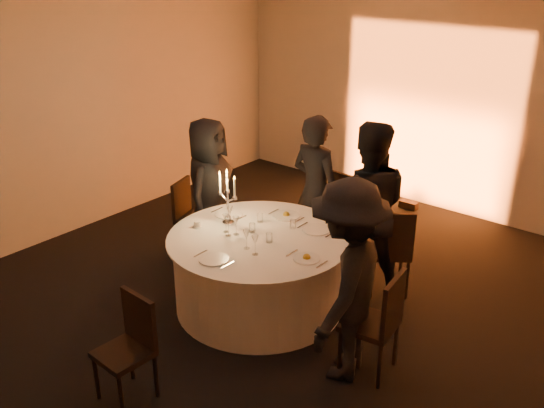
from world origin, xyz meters
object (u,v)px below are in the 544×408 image
Objects in this scene: chair_front at (130,342)px; candelabra at (228,205)px; chair_back_left at (344,203)px; guest_left at (209,190)px; chair_back_right at (390,247)px; chair_right at (379,319)px; guest_back_left at (316,192)px; guest_right at (347,282)px; coffee_cup at (198,224)px; chair_left at (190,212)px; banquet_table at (259,271)px; guest_back_right at (366,209)px.

chair_front is 1.51× the size of candelabra.
guest_left is at bearing 54.68° from chair_back_left.
chair_back_right is 2.79m from chair_front.
guest_left is (-2.59, 0.63, 0.30)m from chair_right.
guest_back_left reaches higher than chair_back_right.
candelabra reaches higher than chair_back_left.
candelabra is (-1.67, 0.37, 0.10)m from guest_right.
chair_left is at bearing 141.94° from coffee_cup.
banquet_table is 1.66m from chair_front.
chair_back_right is 0.58× the size of guest_left.
chair_right is 8.68× the size of coffee_cup.
chair_front is at bearing 96.96° from chair_back_left.
guest_left reaches higher than coffee_cup.
guest_left reaches higher than candelabra.
chair_left is at bearing 77.81° from guest_left.
chair_left reaches higher than banquet_table.
chair_left is 1.53m from guest_back_left.
chair_back_right is 1.09× the size of chair_front.
chair_back_left is (-0.12, 1.71, 0.15)m from banquet_table.
candelabra reaches higher than chair_right.
chair_back_right reaches higher than chair_left.
chair_left is at bearing 159.39° from candelabra.
coffee_cup is (0.51, -0.68, -0.03)m from guest_left.
candelabra is at bearing -142.96° from guest_left.
chair_front is at bearing -50.86° from chair_right.
banquet_table is at bearing 21.83° from guest_back_right.
chair_right is (1.46, -0.18, 0.15)m from banquet_table.
chair_back_left is 1.64m from guest_left.
chair_back_right reaches higher than chair_right.
coffee_cup is at bearing 8.59° from guest_back_right.
candelabra is (-1.90, 0.21, 0.44)m from chair_right.
guest_back_right is at bearing 39.88° from candelabra.
guest_back_right reaches higher than chair_right.
guest_back_left is 15.88× the size of coffee_cup.
chair_front reaches higher than coffee_cup.
guest_right reaches higher than chair_right.
guest_right is at bearing 138.71° from guest_back_left.
chair_left reaches higher than coffee_cup.
banquet_table is 1.36m from guest_right.
candelabra is at bearing -1.87° from chair_back_right.
chair_front is 2.68m from guest_back_right.
guest_left is 1.21m from guest_back_left.
banquet_table is at bearing 101.17° from guest_back_left.
coffee_cup is (-0.62, -0.22, 0.42)m from banquet_table.
chair_right is at bearing -125.50° from guest_left.
chair_front is 0.51× the size of guest_right.
guest_left is at bearing -123.69° from guest_right.
guest_back_right is 1.40m from candelabra.
guest_back_left reaches higher than candelabra.
guest_back_right is 3.12× the size of candelabra.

